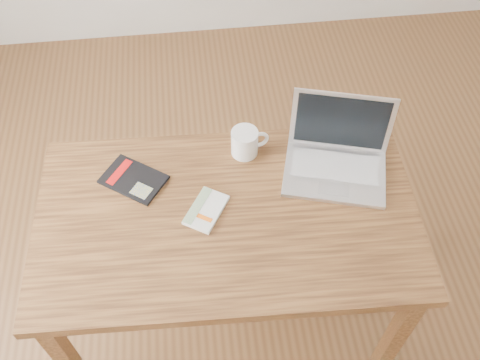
{
  "coord_description": "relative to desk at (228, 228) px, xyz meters",
  "views": [
    {
      "loc": [
        -0.23,
        -0.97,
        2.23
      ],
      "look_at": [
        -0.11,
        0.07,
        0.85
      ],
      "focal_mm": 40.0,
      "sensor_mm": 36.0,
      "label": 1
    }
  ],
  "objects": [
    {
      "name": "room",
      "position": [
        0.09,
        -0.01,
        0.69
      ],
      "size": [
        4.04,
        4.04,
        2.7
      ],
      "color": "brown",
      "rests_on": "ground"
    },
    {
      "name": "desk",
      "position": [
        0.0,
        0.0,
        0.0
      ],
      "size": [
        1.3,
        0.78,
        0.75
      ],
      "rotation": [
        0.0,
        0.0,
        -0.04
      ],
      "color": "#543319",
      "rests_on": "ground"
    },
    {
      "name": "white_guidebook",
      "position": [
        -0.07,
        0.02,
        0.1
      ],
      "size": [
        0.17,
        0.19,
        0.01
      ],
      "rotation": [
        0.0,
        0.0,
        -0.55
      ],
      "color": "silver",
      "rests_on": "desk"
    },
    {
      "name": "black_guidebook",
      "position": [
        -0.31,
        0.18,
        0.1
      ],
      "size": [
        0.25,
        0.24,
        0.01
      ],
      "rotation": [
        0.0,
        0.0,
        0.96
      ],
      "color": "black",
      "rests_on": "desk"
    },
    {
      "name": "laptop",
      "position": [
        0.4,
        0.17,
        0.14
      ],
      "size": [
        0.41,
        0.36,
        0.25
      ],
      "rotation": [
        0.0,
        0.0,
        -0.28
      ],
      "color": "silver",
      "rests_on": "desk"
    },
    {
      "name": "coffee_mug",
      "position": [
        0.09,
        0.26,
        0.14
      ],
      "size": [
        0.14,
        0.1,
        0.1
      ],
      "rotation": [
        0.0,
        0.0,
        0.15
      ],
      "color": "white",
      "rests_on": "desk"
    }
  ]
}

